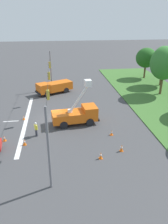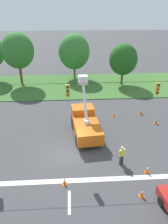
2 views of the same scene
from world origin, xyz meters
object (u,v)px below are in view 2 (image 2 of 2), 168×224
object	(u,v)px
traffic_cone_mid_left	(65,181)
traffic_cone_lane_edge_a	(142,193)
tree_centre	(18,51)
traffic_cone_near_bucket	(156,121)
tree_east	(74,52)
road_worker	(122,154)
traffic_cone_lane_edge_b	(141,111)
traffic_cone_mid_right	(114,113)
utility_truck_bucket_lift	(85,122)
tree_far_east	(123,59)
traffic_cone_foreground_right	(147,169)

from	to	relation	value
traffic_cone_mid_left	traffic_cone_lane_edge_a	distance (m)	5.60
tree_centre	traffic_cone_near_bucket	world-z (taller)	tree_centre
tree_east	traffic_cone_mid_left	xyz separation A→B (m)	(-1.37, -25.64, -4.44)
road_worker	traffic_cone_lane_edge_b	size ratio (longest dim) A/B	2.17
traffic_cone_mid_right	traffic_cone_lane_edge_b	xyz separation A→B (m)	(3.40, 0.20, 0.09)
tree_centre	utility_truck_bucket_lift	size ratio (longest dim) A/B	1.36
traffic_cone_lane_edge_a	utility_truck_bucket_lift	bearing A→B (deg)	111.55
traffic_cone_lane_edge_b	utility_truck_bucket_lift	bearing A→B (deg)	-150.75
traffic_cone_mid_right	traffic_cone_near_bucket	xyz separation A→B (m)	(4.38, -2.20, 0.06)
tree_centre	traffic_cone_lane_edge_a	world-z (taller)	tree_centre
tree_centre	road_worker	bearing A→B (deg)	-59.92
tree_far_east	road_worker	world-z (taller)	tree_far_east
traffic_cone_foreground_right	traffic_cone_mid_right	xyz separation A→B (m)	(-0.87, 9.94, -0.05)
tree_east	road_worker	size ratio (longest dim) A/B	4.37
tree_east	traffic_cone_foreground_right	world-z (taller)	tree_east
tree_centre	tree_far_east	size ratio (longest dim) A/B	1.25
road_worker	traffic_cone_near_bucket	bearing A→B (deg)	50.87
tree_east	traffic_cone_lane_edge_b	bearing A→B (deg)	-62.24
traffic_cone_foreground_right	tree_centre	bearing A→B (deg)	122.30
utility_truck_bucket_lift	tree_far_east	bearing A→B (deg)	64.57
traffic_cone_mid_right	traffic_cone_lane_edge_a	xyz separation A→B (m)	(-0.28, -12.29, 0.02)
tree_east	traffic_cone_mid_right	distance (m)	16.07
road_worker	tree_centre	bearing A→B (deg)	120.08
tree_centre	traffic_cone_near_bucket	distance (m)	23.25
traffic_cone_mid_left	traffic_cone_near_bucket	size ratio (longest dim) A/B	0.78
traffic_cone_near_bucket	traffic_cone_lane_edge_a	size ratio (longest dim) A/B	1.10
tree_far_east	road_worker	distance (m)	20.53
road_worker	traffic_cone_mid_right	xyz separation A→B (m)	(0.98, 8.78, -0.69)
road_worker	traffic_cone_mid_right	distance (m)	8.86
utility_truck_bucket_lift	road_worker	size ratio (longest dim) A/B	3.46
tree_centre	traffic_cone_near_bucket	xyz separation A→B (m)	(17.51, -14.40, -5.13)
tree_east	traffic_cone_mid_left	bearing A→B (deg)	-93.07
traffic_cone_mid_right	tree_east	bearing A→B (deg)	106.19
utility_truck_bucket_lift	traffic_cone_near_bucket	size ratio (longest dim) A/B	8.13
road_worker	traffic_cone_lane_edge_b	bearing A→B (deg)	64.02
traffic_cone_near_bucket	traffic_cone_lane_edge_b	distance (m)	2.59
utility_truck_bucket_lift	traffic_cone_near_bucket	world-z (taller)	utility_truck_bucket_lift
road_worker	traffic_cone_near_bucket	size ratio (longest dim) A/B	2.35
tree_centre	traffic_cone_foreground_right	size ratio (longest dim) A/B	11.19
utility_truck_bucket_lift	traffic_cone_mid_left	size ratio (longest dim) A/B	10.44
utility_truck_bucket_lift	road_worker	bearing A→B (deg)	-61.98
tree_far_east	utility_truck_bucket_lift	world-z (taller)	tree_far_east
tree_centre	traffic_cone_lane_edge_a	size ratio (longest dim) A/B	12.21
tree_far_east	traffic_cone_lane_edge_a	bearing A→B (deg)	-98.91
traffic_cone_near_bucket	traffic_cone_lane_edge_a	xyz separation A→B (m)	(-4.66, -10.09, -0.04)
traffic_cone_mid_right	traffic_cone_lane_edge_a	size ratio (longest dim) A/B	0.95
utility_truck_bucket_lift	traffic_cone_lane_edge_a	bearing A→B (deg)	-68.45
tree_far_east	traffic_cone_lane_edge_a	xyz separation A→B (m)	(-3.65, -23.32, -3.84)
traffic_cone_mid_right	traffic_cone_lane_edge_b	distance (m)	3.41
tree_east	traffic_cone_mid_left	distance (m)	26.06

